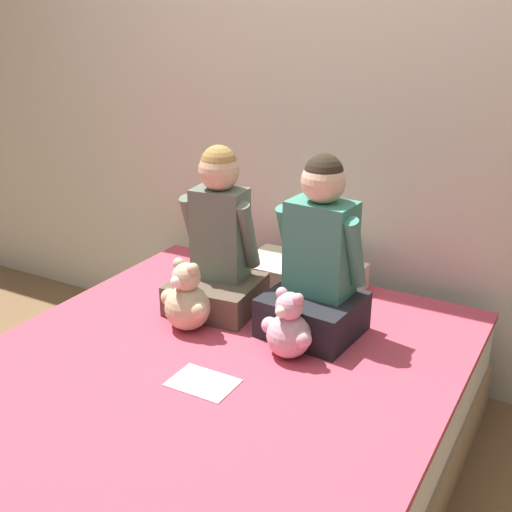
{
  "coord_description": "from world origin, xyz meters",
  "views": [
    {
      "loc": [
        1.06,
        -1.49,
        1.57
      ],
      "look_at": [
        0.0,
        0.39,
        0.73
      ],
      "focal_mm": 45.0,
      "sensor_mm": 36.0,
      "label": 1
    }
  ],
  "objects_px": {
    "teddy_bear_held_by_left_child": "(187,301)",
    "pillow_at_headboard": "(302,276)",
    "bed": "(200,430)",
    "child_on_right": "(318,264)",
    "teddy_bear_held_by_right_child": "(289,329)",
    "child_on_left": "(218,245)",
    "sign_card": "(203,383)"
  },
  "relations": [
    {
      "from": "teddy_bear_held_by_left_child",
      "to": "pillow_at_headboard",
      "type": "bearing_deg",
      "value": 81.83
    },
    {
      "from": "bed",
      "to": "child_on_right",
      "type": "distance_m",
      "value": 0.71
    },
    {
      "from": "child_on_right",
      "to": "teddy_bear_held_by_left_child",
      "type": "bearing_deg",
      "value": -147.62
    },
    {
      "from": "teddy_bear_held_by_left_child",
      "to": "sign_card",
      "type": "bearing_deg",
      "value": -34.87
    },
    {
      "from": "child_on_left",
      "to": "bed",
      "type": "bearing_deg",
      "value": -71.39
    },
    {
      "from": "bed",
      "to": "child_on_right",
      "type": "xyz_separation_m",
      "value": [
        0.21,
        0.47,
        0.49
      ]
    },
    {
      "from": "pillow_at_headboard",
      "to": "child_on_right",
      "type": "bearing_deg",
      "value": -56.55
    },
    {
      "from": "bed",
      "to": "teddy_bear_held_by_left_child",
      "type": "distance_m",
      "value": 0.47
    },
    {
      "from": "teddy_bear_held_by_left_child",
      "to": "child_on_left",
      "type": "bearing_deg",
      "value": 103.56
    },
    {
      "from": "teddy_bear_held_by_left_child",
      "to": "teddy_bear_held_by_right_child",
      "type": "distance_m",
      "value": 0.42
    },
    {
      "from": "bed",
      "to": "child_on_right",
      "type": "height_order",
      "value": "child_on_right"
    },
    {
      "from": "child_on_right",
      "to": "sign_card",
      "type": "distance_m",
      "value": 0.59
    },
    {
      "from": "teddy_bear_held_by_left_child",
      "to": "pillow_at_headboard",
      "type": "xyz_separation_m",
      "value": [
        0.21,
        0.54,
        -0.06
      ]
    },
    {
      "from": "teddy_bear_held_by_left_child",
      "to": "sign_card",
      "type": "height_order",
      "value": "teddy_bear_held_by_left_child"
    },
    {
      "from": "teddy_bear_held_by_right_child",
      "to": "pillow_at_headboard",
      "type": "relative_size",
      "value": 0.49
    },
    {
      "from": "child_on_right",
      "to": "pillow_at_headboard",
      "type": "height_order",
      "value": "child_on_right"
    },
    {
      "from": "bed",
      "to": "pillow_at_headboard",
      "type": "relative_size",
      "value": 3.85
    },
    {
      "from": "child_on_right",
      "to": "teddy_bear_held_by_left_child",
      "type": "relative_size",
      "value": 2.43
    },
    {
      "from": "teddy_bear_held_by_right_child",
      "to": "pillow_at_headboard",
      "type": "distance_m",
      "value": 0.58
    },
    {
      "from": "bed",
      "to": "child_on_right",
      "type": "relative_size",
      "value": 2.91
    },
    {
      "from": "teddy_bear_held_by_left_child",
      "to": "pillow_at_headboard",
      "type": "relative_size",
      "value": 0.54
    },
    {
      "from": "teddy_bear_held_by_left_child",
      "to": "pillow_at_headboard",
      "type": "height_order",
      "value": "teddy_bear_held_by_left_child"
    },
    {
      "from": "child_on_right",
      "to": "pillow_at_headboard",
      "type": "xyz_separation_m",
      "value": [
        -0.21,
        0.32,
        -0.21
      ]
    },
    {
      "from": "child_on_left",
      "to": "teddy_bear_held_by_left_child",
      "type": "relative_size",
      "value": 2.38
    },
    {
      "from": "bed",
      "to": "teddy_bear_held_by_left_child",
      "type": "relative_size",
      "value": 7.06
    },
    {
      "from": "bed",
      "to": "teddy_bear_held_by_left_child",
      "type": "height_order",
      "value": "teddy_bear_held_by_left_child"
    },
    {
      "from": "sign_card",
      "to": "pillow_at_headboard",
      "type": "bearing_deg",
      "value": 93.4
    },
    {
      "from": "child_on_right",
      "to": "teddy_bear_held_by_right_child",
      "type": "distance_m",
      "value": 0.27
    },
    {
      "from": "child_on_right",
      "to": "teddy_bear_held_by_right_child",
      "type": "relative_size",
      "value": 2.68
    },
    {
      "from": "child_on_right",
      "to": "sign_card",
      "type": "height_order",
      "value": "child_on_right"
    },
    {
      "from": "sign_card",
      "to": "child_on_left",
      "type": "bearing_deg",
      "value": 117.09
    },
    {
      "from": "teddy_bear_held_by_right_child",
      "to": "sign_card",
      "type": "distance_m",
      "value": 0.34
    }
  ]
}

